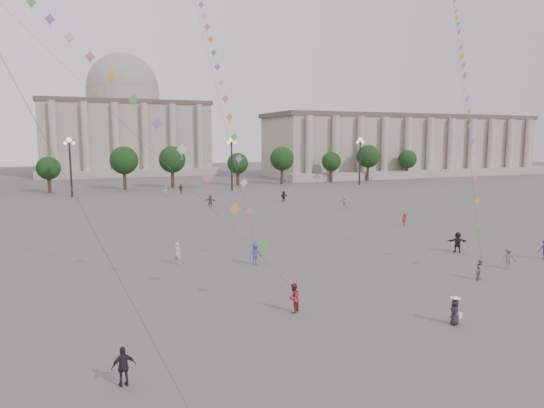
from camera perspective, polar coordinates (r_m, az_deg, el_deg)
name	(u,v)px	position (r m, az deg, el deg)	size (l,w,h in m)	color
ground	(344,320)	(29.31, 8.41, -13.30)	(360.00, 360.00, 0.00)	#4F4C4A
hall_east	(404,145)	(147.35, 15.29, 6.67)	(84.00, 26.22, 17.20)	#AB9E8F
hall_central	(125,126)	(153.43, -16.94, 8.81)	(48.30, 34.30, 35.50)	#AB9E8F
tree_row	(150,163)	(102.61, -14.16, 4.66)	(137.12, 5.12, 8.00)	#332419
lamp_post_mid_west	(70,156)	(93.58, -22.68, 5.23)	(2.00, 0.90, 10.65)	#262628
lamp_post_mid_east	(232,154)	(97.97, -4.77, 5.88)	(2.00, 0.90, 10.65)	#262628
lamp_post_far_east	(360,152)	(110.62, 10.32, 5.99)	(2.00, 0.90, 10.65)	#262628
person_crowd_0	(181,189)	(93.80, -10.67, 1.77)	(1.10, 0.46, 1.88)	#324A70
person_crowd_3	(458,242)	(48.05, 20.99, -4.21)	(1.77, 0.56, 1.91)	black
person_crowd_4	(166,191)	(91.01, -12.38, 1.50)	(1.63, 0.52, 1.76)	white
person_crowd_6	(508,258)	(43.64, 26.06, -5.75)	(1.16, 0.67, 1.79)	slate
person_crowd_7	(345,202)	(74.17, 8.54, 0.23)	(1.67, 0.53, 1.80)	silver
person_crowd_8	(405,219)	(60.67, 15.33, -1.76)	(0.99, 0.57, 1.52)	maroon
person_crowd_9	(284,196)	(80.71, 1.39, 0.92)	(1.66, 0.53, 1.79)	black
person_crowd_12	(210,201)	(75.07, -7.27, 0.37)	(1.73, 0.55, 1.86)	#5D5C60
person_crowd_13	(177,253)	(41.60, -11.07, -5.67)	(0.68, 0.45, 1.87)	#BBBBB7
tourist_4	(124,366)	(22.58, -17.05, -17.80)	(1.02, 0.43, 1.74)	#232228
kite_flyer_0	(293,298)	(29.83, 2.54, -10.99)	(0.88, 0.69, 1.81)	maroon
kite_flyer_1	(255,254)	(40.46, -1.96, -5.87)	(1.24, 0.71, 1.92)	#374E7D
kite_flyer_2	(480,270)	(39.55, 23.32, -7.11)	(0.76, 0.59, 1.56)	slate
hat_person	(455,311)	(29.87, 20.72, -11.67)	(0.86, 0.73, 1.69)	black
kite_train_east	(460,44)	(64.94, 21.22, 17.13)	(30.03, 38.32, 61.69)	#3F3F3F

